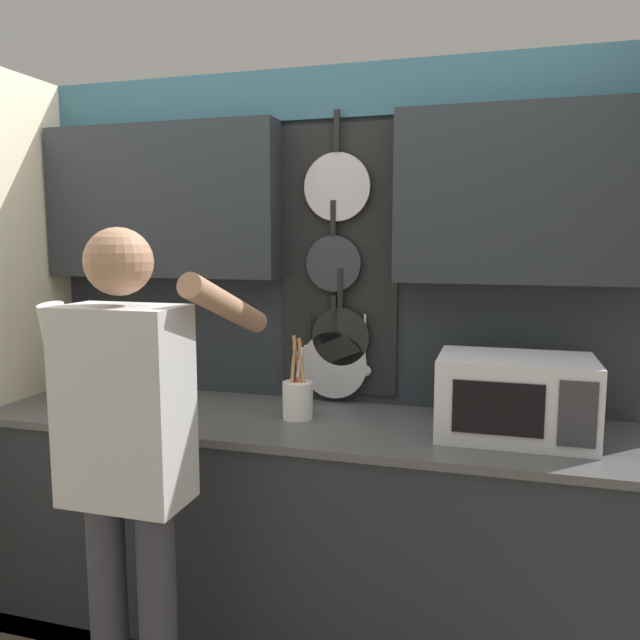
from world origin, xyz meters
The scene contains 7 objects.
ground_plane centered at (0.00, 0.00, 0.00)m, with size 14.00×14.00×0.00m, color #756651.
base_cabinet_counter centered at (0.00, 0.00, 0.46)m, with size 2.54×0.66×0.93m.
back_wall_unit centered at (-0.01, 0.30, 1.45)m, with size 3.11×0.20×2.34m.
microwave centered at (0.81, 0.01, 1.07)m, with size 0.54×0.36×0.29m.
knife_block centered at (-0.98, 0.01, 1.03)m, with size 0.11×0.15×0.27m.
utensil_crock centered at (-0.01, 0.01, 1.02)m, with size 0.12×0.12×0.33m.
person centered at (-0.35, -0.63, 0.99)m, with size 0.54×0.64×1.67m.
Camera 1 is at (0.74, -2.26, 1.63)m, focal length 35.00 mm.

